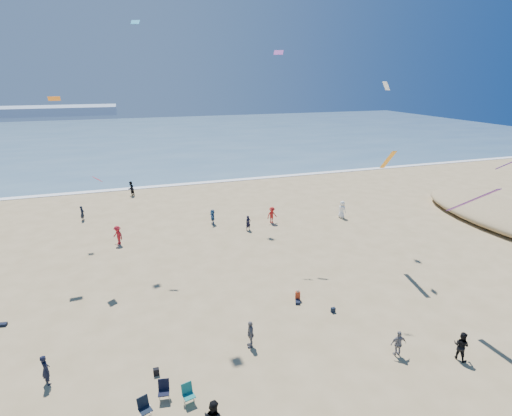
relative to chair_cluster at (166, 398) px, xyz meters
name	(u,v)px	position (x,y,z in m)	size (l,w,h in m)	color
ocean	(139,137)	(3.50, 90.22, -0.47)	(220.00, 100.00, 0.06)	#476B84
surf_line	(158,186)	(3.50, 40.22, -0.46)	(220.00, 1.20, 0.08)	white
standing_flyers	(240,262)	(7.11, 11.90, 0.37)	(36.93, 45.72, 1.93)	black
seated_group	(226,398)	(2.67, -0.80, -0.08)	(19.87, 21.51, 0.84)	silver
chair_cluster	(166,398)	(0.00, 0.00, 0.00)	(2.74, 1.53, 1.00)	black
black_backpack	(156,372)	(-0.27, 2.33, -0.31)	(0.30, 0.22, 0.38)	black
navy_bag	(333,310)	(11.28, 4.53, -0.33)	(0.28, 0.18, 0.34)	black
kites_aloft	(315,72)	(11.60, 9.39, 14.48)	(43.86, 39.50, 23.39)	#E41548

